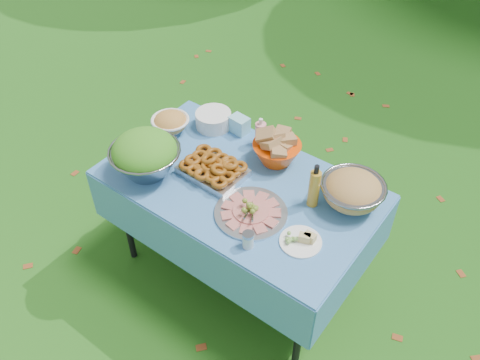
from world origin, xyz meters
name	(u,v)px	position (x,y,z in m)	size (l,w,h in m)	color
ground	(239,270)	(0.00, 0.00, 0.00)	(80.00, 80.00, 0.00)	#0D370A
picnic_table	(239,230)	(0.00, 0.00, 0.38)	(1.46, 0.86, 0.76)	#7DC1F1
salad_bowl	(145,154)	(-0.45, -0.23, 0.89)	(0.38, 0.38, 0.25)	gray
pasta_bowl_white	(170,122)	(-0.61, 0.13, 0.82)	(0.22, 0.22, 0.12)	white
plate_stack	(213,120)	(-0.43, 0.31, 0.81)	(0.22, 0.22, 0.10)	white
wipes_box	(239,125)	(-0.27, 0.36, 0.81)	(0.11, 0.08, 0.10)	#8FDDF3
sanitizer_bottle	(261,132)	(-0.10, 0.34, 0.85)	(0.06, 0.06, 0.18)	pink
bread_bowl	(277,148)	(0.05, 0.27, 0.85)	(0.27, 0.27, 0.18)	#F84505
pasta_bowl_steel	(353,190)	(0.54, 0.23, 0.85)	(0.33, 0.33, 0.17)	gray
fried_tray	(213,169)	(-0.16, -0.03, 0.80)	(0.34, 0.24, 0.08)	silver
charcuterie_platter	(251,208)	(0.18, -0.14, 0.80)	(0.37, 0.37, 0.08)	silver
oil_bottle	(314,186)	(0.39, 0.10, 0.89)	(0.06, 0.06, 0.26)	#BE8D26
cheese_plate	(301,238)	(0.48, -0.15, 0.79)	(0.20, 0.20, 0.06)	white
shaker	(248,240)	(0.29, -0.32, 0.81)	(0.06, 0.06, 0.09)	silver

